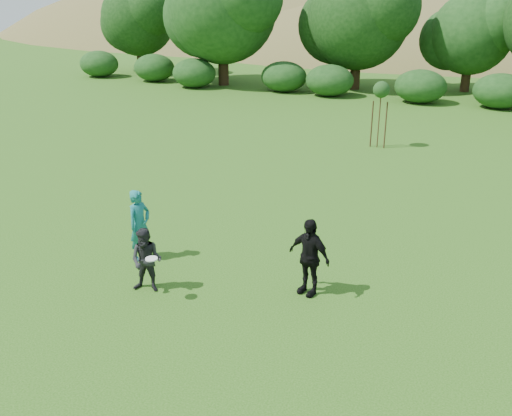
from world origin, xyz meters
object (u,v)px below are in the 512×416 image
(sapling, at_px, (381,91))
(player_black, at_px, (309,257))
(player_teal, at_px, (140,225))
(player_grey, at_px, (147,260))

(sapling, bearing_deg, player_black, -84.31)
(player_teal, distance_m, player_black, 4.49)
(player_teal, bearing_deg, player_grey, -129.83)
(player_grey, relative_size, sapling, 0.53)
(player_teal, relative_size, sapling, 0.64)
(player_black, bearing_deg, player_teal, -162.57)
(player_grey, xyz_separation_m, sapling, (2.07, 14.64, 1.66))
(player_grey, height_order, player_black, player_black)
(player_teal, relative_size, player_grey, 1.21)
(player_grey, distance_m, sapling, 14.87)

